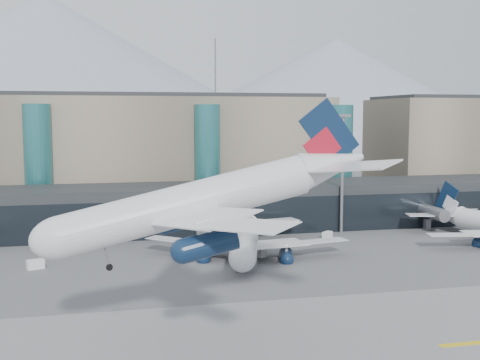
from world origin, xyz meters
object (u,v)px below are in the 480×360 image
at_px(jet_parked_mid, 246,229).
at_px(hero_jet, 219,187).
at_px(veh_a, 35,264).
at_px(veh_c, 245,264).
at_px(veh_d, 327,235).
at_px(veh_g, 260,253).
at_px(lightmast_mid, 342,166).

bearing_deg(jet_parked_mid, hero_jet, 178.23).
xyz_separation_m(veh_a, veh_c, (33.79, -8.70, 0.26)).
distance_m(jet_parked_mid, veh_d, 22.75).
relative_size(jet_parked_mid, veh_a, 14.29).
bearing_deg(veh_d, veh_g, 175.27).
xyz_separation_m(veh_a, veh_g, (38.49, 0.07, -0.11)).
bearing_deg(veh_g, veh_a, -115.95).
bearing_deg(hero_jet, veh_c, 70.00).
xyz_separation_m(veh_d, veh_g, (-17.84, -12.85, -0.02)).
bearing_deg(jet_parked_mid, veh_c, -178.86).
xyz_separation_m(hero_jet, veh_g, (15.03, 40.76, -17.17)).
distance_m(veh_c, veh_d, 31.24).
bearing_deg(veh_g, veh_c, -54.20).
distance_m(lightmast_mid, hero_jet, 69.86).
height_order(jet_parked_mid, veh_c, jet_parked_mid).
relative_size(lightmast_mid, veh_d, 10.72).
relative_size(veh_a, veh_d, 1.14).
distance_m(lightmast_mid, veh_a, 65.39).
bearing_deg(veh_a, veh_g, -20.70).
xyz_separation_m(jet_parked_mid, veh_d, (19.76, 10.52, -4.05)).
relative_size(lightmast_mid, hero_jet, 0.67).
xyz_separation_m(lightmast_mid, jet_parked_mid, (-24.83, -15.48, -9.69)).
relative_size(veh_d, veh_g, 1.05).
relative_size(lightmast_mid, veh_c, 6.93).
bearing_deg(veh_c, veh_a, 170.96).
bearing_deg(veh_a, jet_parked_mid, -17.05).
bearing_deg(veh_g, jet_parked_mid, -166.51).
xyz_separation_m(lightmast_mid, veh_c, (-27.60, -26.59, -13.39)).
bearing_deg(jet_parked_mid, lightmast_mid, -42.91).
bearing_deg(veh_c, veh_g, 67.26).
bearing_deg(lightmast_mid, veh_a, -163.76).
xyz_separation_m(jet_parked_mid, veh_a, (-36.57, -2.40, -3.96)).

